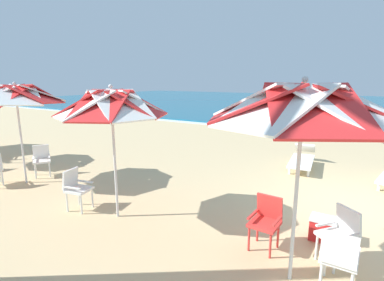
{
  "coord_description": "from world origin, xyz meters",
  "views": [
    {
      "loc": [
        0.04,
        -6.76,
        2.71
      ],
      "look_at": [
        -4.12,
        0.14,
        1.0
      ],
      "focal_mm": 27.47,
      "sensor_mm": 36.0,
      "label": 1
    }
  ],
  "objects_px": {
    "plastic_chair_1": "(340,232)",
    "beach_umbrella_1": "(112,105)",
    "plastic_chair_4": "(42,158)",
    "plastic_chair_3": "(76,187)",
    "plastic_chair_0": "(339,257)",
    "cooler_box": "(325,229)",
    "beach_umbrella_0": "(303,106)",
    "beach_umbrella_2": "(16,95)",
    "sun_lounger_1": "(302,159)",
    "plastic_chair_2": "(266,219)",
    "beachgoer_seated": "(286,128)"
  },
  "relations": [
    {
      "from": "plastic_chair_1",
      "to": "beach_umbrella_1",
      "type": "distance_m",
      "value": 4.33
    },
    {
      "from": "sun_lounger_1",
      "to": "beachgoer_seated",
      "type": "xyz_separation_m",
      "value": [
        -1.87,
        5.59,
        0.01
      ]
    },
    {
      "from": "plastic_chair_2",
      "to": "cooler_box",
      "type": "bearing_deg",
      "value": 42.41
    },
    {
      "from": "plastic_chair_1",
      "to": "plastic_chair_3",
      "type": "distance_m",
      "value": 4.96
    },
    {
      "from": "sun_lounger_1",
      "to": "beachgoer_seated",
      "type": "height_order",
      "value": "beachgoer_seated"
    },
    {
      "from": "beach_umbrella_2",
      "to": "cooler_box",
      "type": "xyz_separation_m",
      "value": [
        7.17,
        1.02,
        -2.1
      ]
    },
    {
      "from": "beach_umbrella_0",
      "to": "plastic_chair_4",
      "type": "height_order",
      "value": "beach_umbrella_0"
    },
    {
      "from": "plastic_chair_1",
      "to": "plastic_chair_4",
      "type": "distance_m",
      "value": 7.6
    },
    {
      "from": "plastic_chair_1",
      "to": "beach_umbrella_1",
      "type": "xyz_separation_m",
      "value": [
        -3.92,
        -0.6,
        1.74
      ]
    },
    {
      "from": "plastic_chair_0",
      "to": "sun_lounger_1",
      "type": "relative_size",
      "value": 0.39
    },
    {
      "from": "beach_umbrella_0",
      "to": "beachgoer_seated",
      "type": "bearing_deg",
      "value": 104.09
    },
    {
      "from": "plastic_chair_2",
      "to": "plastic_chair_1",
      "type": "bearing_deg",
      "value": 8.24
    },
    {
      "from": "plastic_chair_1",
      "to": "plastic_chair_2",
      "type": "distance_m",
      "value": 1.07
    },
    {
      "from": "beach_umbrella_0",
      "to": "plastic_chair_2",
      "type": "relative_size",
      "value": 3.16
    },
    {
      "from": "plastic_chair_3",
      "to": "beach_umbrella_2",
      "type": "xyz_separation_m",
      "value": [
        -2.52,
        0.35,
        1.8
      ]
    },
    {
      "from": "beachgoer_seated",
      "to": "beach_umbrella_0",
      "type": "bearing_deg",
      "value": -75.91
    },
    {
      "from": "plastic_chair_2",
      "to": "beach_umbrella_0",
      "type": "bearing_deg",
      "value": -47.36
    },
    {
      "from": "plastic_chair_0",
      "to": "cooler_box",
      "type": "xyz_separation_m",
      "value": [
        -0.29,
        1.26,
        -0.3
      ]
    },
    {
      "from": "beach_umbrella_2",
      "to": "beachgoer_seated",
      "type": "height_order",
      "value": "beach_umbrella_2"
    },
    {
      "from": "beach_umbrella_1",
      "to": "cooler_box",
      "type": "distance_m",
      "value": 4.36
    },
    {
      "from": "plastic_chair_0",
      "to": "beach_umbrella_1",
      "type": "xyz_separation_m",
      "value": [
        -3.96,
        0.07,
        1.74
      ]
    },
    {
      "from": "plastic_chair_0",
      "to": "plastic_chair_1",
      "type": "xyz_separation_m",
      "value": [
        -0.04,
        0.67,
        0.0
      ]
    },
    {
      "from": "beach_umbrella_0",
      "to": "beach_umbrella_2",
      "type": "distance_m",
      "value": 6.9
    },
    {
      "from": "plastic_chair_4",
      "to": "plastic_chair_3",
      "type": "bearing_deg",
      "value": -19.15
    },
    {
      "from": "beachgoer_seated",
      "to": "plastic_chair_2",
      "type": "bearing_deg",
      "value": -77.93
    },
    {
      "from": "beach_umbrella_1",
      "to": "sun_lounger_1",
      "type": "distance_m",
      "value": 6.23
    },
    {
      "from": "plastic_chair_0",
      "to": "cooler_box",
      "type": "bearing_deg",
      "value": 103.21
    },
    {
      "from": "plastic_chair_2",
      "to": "sun_lounger_1",
      "type": "xyz_separation_m",
      "value": [
        -0.38,
        4.92,
        -0.22
      ]
    },
    {
      "from": "sun_lounger_1",
      "to": "cooler_box",
      "type": "xyz_separation_m",
      "value": [
        1.19,
        -4.18,
        -0.08
      ]
    },
    {
      "from": "beach_umbrella_0",
      "to": "sun_lounger_1",
      "type": "relative_size",
      "value": 1.25
    },
    {
      "from": "beach_umbrella_2",
      "to": "plastic_chair_4",
      "type": "height_order",
      "value": "beach_umbrella_2"
    },
    {
      "from": "plastic_chair_2",
      "to": "beach_umbrella_2",
      "type": "bearing_deg",
      "value": -177.45
    },
    {
      "from": "beach_umbrella_0",
      "to": "plastic_chair_2",
      "type": "height_order",
      "value": "beach_umbrella_0"
    },
    {
      "from": "plastic_chair_0",
      "to": "beach_umbrella_1",
      "type": "relative_size",
      "value": 0.33
    },
    {
      "from": "beach_umbrella_1",
      "to": "plastic_chair_2",
      "type": "bearing_deg",
      "value": 8.88
    },
    {
      "from": "beachgoer_seated",
      "to": "beach_umbrella_2",
      "type": "bearing_deg",
      "value": -110.84
    },
    {
      "from": "plastic_chair_0",
      "to": "plastic_chair_1",
      "type": "height_order",
      "value": "same"
    },
    {
      "from": "beach_umbrella_2",
      "to": "beach_umbrella_1",
      "type": "bearing_deg",
      "value": -2.68
    },
    {
      "from": "beach_umbrella_0",
      "to": "cooler_box",
      "type": "distance_m",
      "value": 2.57
    },
    {
      "from": "beach_umbrella_2",
      "to": "beachgoer_seated",
      "type": "distance_m",
      "value": 11.73
    },
    {
      "from": "beach_umbrella_0",
      "to": "plastic_chair_1",
      "type": "height_order",
      "value": "beach_umbrella_0"
    },
    {
      "from": "beach_umbrella_1",
      "to": "beach_umbrella_2",
      "type": "bearing_deg",
      "value": 177.32
    },
    {
      "from": "plastic_chair_1",
      "to": "beachgoer_seated",
      "type": "xyz_separation_m",
      "value": [
        -3.31,
        10.36,
        -0.2
      ]
    },
    {
      "from": "cooler_box",
      "to": "beach_umbrella_0",
      "type": "bearing_deg",
      "value": -101.63
    },
    {
      "from": "plastic_chair_1",
      "to": "plastic_chair_4",
      "type": "xyz_separation_m",
      "value": [
        -7.6,
        0.15,
        0.0
      ]
    },
    {
      "from": "plastic_chair_2",
      "to": "beach_umbrella_1",
      "type": "bearing_deg",
      "value": -171.12
    },
    {
      "from": "plastic_chair_3",
      "to": "plastic_chair_4",
      "type": "height_order",
      "value": "same"
    },
    {
      "from": "beachgoer_seated",
      "to": "plastic_chair_1",
      "type": "bearing_deg",
      "value": -72.27
    },
    {
      "from": "beach_umbrella_2",
      "to": "beach_umbrella_0",
      "type": "bearing_deg",
      "value": -2.49
    },
    {
      "from": "plastic_chair_0",
      "to": "plastic_chair_3",
      "type": "bearing_deg",
      "value": -178.67
    }
  ]
}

